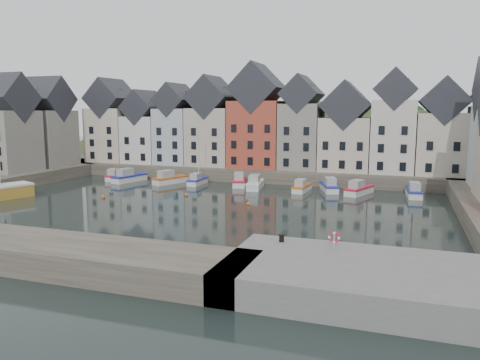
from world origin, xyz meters
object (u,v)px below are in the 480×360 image
at_px(boat_a, 113,176).
at_px(boat_d, 197,180).
at_px(mooring_bollard, 282,238).
at_px(life_ring_post, 334,238).

height_order(boat_a, boat_d, boat_d).
distance_m(mooring_bollard, life_ring_post, 4.10).
relative_size(boat_d, mooring_bollard, 18.30).
bearing_deg(boat_a, boat_d, -20.79).
distance_m(boat_d, mooring_bollard, 41.21).
relative_size(boat_a, mooring_bollard, 10.49).
height_order(boat_d, mooring_bollard, boat_d).
relative_size(boat_d, life_ring_post, 7.88).
xyz_separation_m(boat_d, life_ring_post, (26.52, -35.22, 2.20)).
bearing_deg(life_ring_post, boat_d, 126.98).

